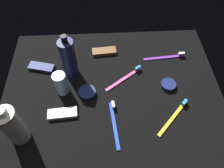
# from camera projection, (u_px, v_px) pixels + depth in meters

# --- Properties ---
(ground_plane) EXTENTS (0.84, 0.64, 0.01)m
(ground_plane) POSITION_uv_depth(u_px,v_px,m) (112.00, 89.00, 0.86)
(ground_plane) COLOR black
(lotion_bottle) EXTENTS (0.06, 0.06, 0.20)m
(lotion_bottle) POSITION_uv_depth(u_px,v_px,m) (69.00, 58.00, 0.82)
(lotion_bottle) COLOR #1D1E4C
(lotion_bottle) RESTS_ON ground_plane
(bodywash_bottle) EXTENTS (0.06, 0.06, 0.18)m
(bodywash_bottle) POSITION_uv_depth(u_px,v_px,m) (13.00, 126.00, 0.67)
(bodywash_bottle) COLOR silver
(bodywash_bottle) RESTS_ON ground_plane
(deodorant_stick) EXTENTS (0.05, 0.05, 0.09)m
(deodorant_stick) POSITION_uv_depth(u_px,v_px,m) (61.00, 83.00, 0.81)
(deodorant_stick) COLOR silver
(deodorant_stick) RESTS_ON ground_plane
(toothbrush_pink) EXTENTS (0.15, 0.11, 0.02)m
(toothbrush_pink) POSITION_uv_depth(u_px,v_px,m) (126.00, 77.00, 0.88)
(toothbrush_pink) COLOR #E55999
(toothbrush_pink) RESTS_ON ground_plane
(toothbrush_blue) EXTENTS (0.03, 0.18, 0.02)m
(toothbrush_blue) POSITION_uv_depth(u_px,v_px,m) (115.00, 122.00, 0.76)
(toothbrush_blue) COLOR blue
(toothbrush_blue) RESTS_ON ground_plane
(toothbrush_yellow) EXTENTS (0.13, 0.14, 0.02)m
(toothbrush_yellow) POSITION_uv_depth(u_px,v_px,m) (175.00, 115.00, 0.78)
(toothbrush_yellow) COLOR yellow
(toothbrush_yellow) RESTS_ON ground_plane
(toothbrush_purple) EXTENTS (0.18, 0.03, 0.02)m
(toothbrush_purple) POSITION_uv_depth(u_px,v_px,m) (167.00, 57.00, 0.94)
(toothbrush_purple) COLOR purple
(toothbrush_purple) RESTS_ON ground_plane
(snack_bar_navy) EXTENTS (0.11, 0.06, 0.01)m
(snack_bar_navy) POSITION_uv_depth(u_px,v_px,m) (41.00, 67.00, 0.90)
(snack_bar_navy) COLOR navy
(snack_bar_navy) RESTS_ON ground_plane
(snack_bar_white) EXTENTS (0.11, 0.05, 0.01)m
(snack_bar_white) POSITION_uv_depth(u_px,v_px,m) (63.00, 113.00, 0.78)
(snack_bar_white) COLOR white
(snack_bar_white) RESTS_ON ground_plane
(snack_bar_brown) EXTENTS (0.11, 0.05, 0.01)m
(snack_bar_brown) POSITION_uv_depth(u_px,v_px,m) (104.00, 51.00, 0.96)
(snack_bar_brown) COLOR brown
(snack_bar_brown) RESTS_ON ground_plane
(cream_tin_left) EXTENTS (0.06, 0.06, 0.02)m
(cream_tin_left) POSITION_uv_depth(u_px,v_px,m) (168.00, 84.00, 0.85)
(cream_tin_left) COLOR navy
(cream_tin_left) RESTS_ON ground_plane
(cream_tin_right) EXTENTS (0.07, 0.07, 0.02)m
(cream_tin_right) POSITION_uv_depth(u_px,v_px,m) (87.00, 93.00, 0.83)
(cream_tin_right) COLOR navy
(cream_tin_right) RESTS_ON ground_plane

